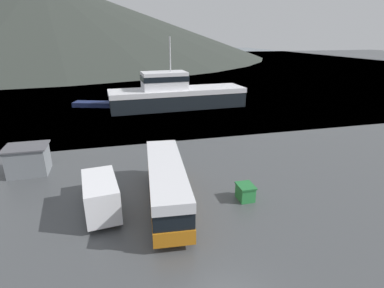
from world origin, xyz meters
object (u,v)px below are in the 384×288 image
tour_bus (167,183)px  storage_bin (245,192)px  dock_kiosk (28,160)px  small_boat (93,104)px  fishing_boat (176,94)px  delivery_van (100,193)px

tour_bus → storage_bin: 5.92m
storage_bin → dock_kiosk: (-16.63, 8.95, 0.67)m
small_boat → storage_bin: bearing=37.7°
dock_kiosk → small_boat: dock_kiosk is taller
tour_bus → fishing_boat: fishing_boat is taller
tour_bus → storage_bin: bearing=-1.5°
dock_kiosk → delivery_van: bearing=-50.9°
delivery_van → storage_bin: (10.30, -1.16, -0.76)m
storage_bin → delivery_van: bearing=173.6°
tour_bus → dock_kiosk: bearing=147.8°
tour_bus → dock_kiosk: (-10.86, 8.28, -0.49)m
storage_bin → dock_kiosk: size_ratio=0.41×
tour_bus → delivery_van: (-4.54, 0.50, -0.40)m
delivery_van → dock_kiosk: delivery_van is taller
storage_bin → fishing_boat: bearing=88.2°
fishing_boat → delivery_van: bearing=-23.7°
fishing_boat → small_boat: bearing=-110.5°
tour_bus → delivery_van: tour_bus is taller
storage_bin → small_boat: (-12.51, 35.02, -0.22)m
fishing_boat → storage_bin: (-0.99, -30.70, -1.71)m
delivery_van → storage_bin: delivery_van is taller
fishing_boat → tour_bus: bearing=-15.5°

